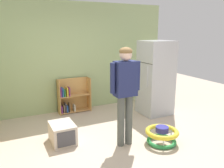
{
  "coord_description": "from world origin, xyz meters",
  "views": [
    {
      "loc": [
        -1.63,
        -3.27,
        2.02
      ],
      "look_at": [
        0.14,
        0.33,
        1.08
      ],
      "focal_mm": 36.95,
      "sensor_mm": 36.0,
      "label": 1
    }
  ],
  "objects_px": {
    "refrigerator": "(156,78)",
    "baby_walker": "(162,135)",
    "standing_person": "(125,87)",
    "pet_carrier": "(62,133)",
    "bookshelf": "(72,98)"
  },
  "relations": [
    {
      "from": "refrigerator",
      "to": "baby_walker",
      "type": "xyz_separation_m",
      "value": [
        -0.84,
        -1.36,
        -0.73
      ]
    },
    {
      "from": "bookshelf",
      "to": "baby_walker",
      "type": "relative_size",
      "value": 1.41
    },
    {
      "from": "pet_carrier",
      "to": "standing_person",
      "type": "bearing_deg",
      "value": -30.23
    },
    {
      "from": "baby_walker",
      "to": "pet_carrier",
      "type": "distance_m",
      "value": 1.82
    },
    {
      "from": "pet_carrier",
      "to": "bookshelf",
      "type": "bearing_deg",
      "value": 67.33
    },
    {
      "from": "refrigerator",
      "to": "pet_carrier",
      "type": "bearing_deg",
      "value": -167.84
    },
    {
      "from": "standing_person",
      "to": "baby_walker",
      "type": "xyz_separation_m",
      "value": [
        0.63,
        -0.26,
        -0.9
      ]
    },
    {
      "from": "refrigerator",
      "to": "standing_person",
      "type": "relative_size",
      "value": 1.02
    },
    {
      "from": "bookshelf",
      "to": "pet_carrier",
      "type": "distance_m",
      "value": 1.65
    },
    {
      "from": "baby_walker",
      "to": "pet_carrier",
      "type": "bearing_deg",
      "value": 152.56
    },
    {
      "from": "refrigerator",
      "to": "baby_walker",
      "type": "height_order",
      "value": "refrigerator"
    },
    {
      "from": "bookshelf",
      "to": "pet_carrier",
      "type": "bearing_deg",
      "value": -112.67
    },
    {
      "from": "pet_carrier",
      "to": "baby_walker",
      "type": "bearing_deg",
      "value": -27.44
    },
    {
      "from": "bookshelf",
      "to": "baby_walker",
      "type": "xyz_separation_m",
      "value": [
        0.98,
        -2.35,
        -0.21
      ]
    },
    {
      "from": "baby_walker",
      "to": "bookshelf",
      "type": "bearing_deg",
      "value": 112.67
    }
  ]
}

